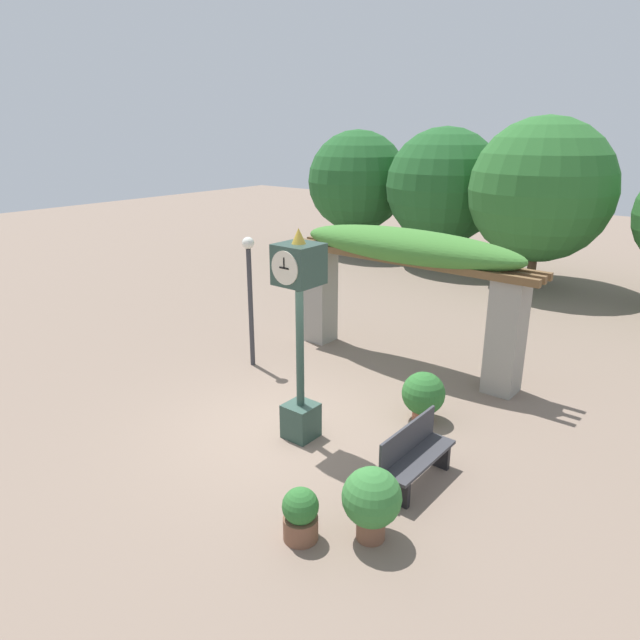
{
  "coord_description": "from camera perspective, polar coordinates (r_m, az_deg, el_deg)",
  "views": [
    {
      "loc": [
        5.8,
        -6.28,
        4.85
      ],
      "look_at": [
        0.35,
        0.47,
        1.9
      ],
      "focal_mm": 32.0,
      "sensor_mm": 36.0,
      "label": 1
    }
  ],
  "objects": [
    {
      "name": "ground_plane",
      "position": [
        9.83,
        -3.36,
        -10.82
      ],
      "size": [
        60.0,
        60.0,
        0.0
      ],
      "primitive_type": "plane",
      "color": "#7F6B5B"
    },
    {
      "name": "pedestal_clock",
      "position": [
        8.79,
        -2.05,
        -0.44
      ],
      "size": [
        0.61,
        0.66,
        3.45
      ],
      "color": "#2D473D",
      "rests_on": "ground"
    },
    {
      "name": "pergola",
      "position": [
        11.84,
        8.52,
        5.48
      ],
      "size": [
        5.66,
        1.19,
        2.9
      ],
      "color": "gray",
      "rests_on": "ground"
    },
    {
      "name": "potted_plant_near_left",
      "position": [
        10.03,
        10.3,
        -7.34
      ],
      "size": [
        0.75,
        0.75,
        0.88
      ],
      "color": "#9E563D",
      "rests_on": "ground"
    },
    {
      "name": "potted_plant_near_right",
      "position": [
        7.28,
        5.19,
        -17.49
      ],
      "size": [
        0.74,
        0.74,
        0.96
      ],
      "color": "brown",
      "rests_on": "ground"
    },
    {
      "name": "potted_plant_far_left",
      "position": [
        7.37,
        -1.96,
        -18.84
      ],
      "size": [
        0.46,
        0.46,
        0.7
      ],
      "color": "brown",
      "rests_on": "ground"
    },
    {
      "name": "park_bench",
      "position": [
        8.41,
        9.5,
        -13.22
      ],
      "size": [
        0.42,
        1.45,
        0.89
      ],
      "rotation": [
        0.0,
        0.0,
        1.57
      ],
      "color": "#38383D",
      "rests_on": "ground"
    },
    {
      "name": "lamp_post",
      "position": [
        11.79,
        -7.04,
        3.46
      ],
      "size": [
        0.24,
        0.24,
        2.76
      ],
      "color": "#333338",
      "rests_on": "ground"
    },
    {
      "name": "tree_line",
      "position": [
        19.98,
        17.67,
        12.2
      ],
      "size": [
        18.38,
        5.01,
        5.2
      ],
      "color": "brown",
      "rests_on": "ground"
    }
  ]
}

